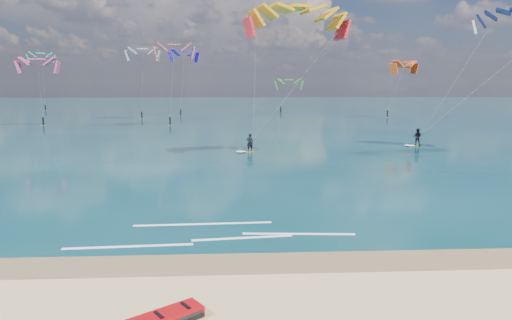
{
  "coord_description": "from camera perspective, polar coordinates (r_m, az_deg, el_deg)",
  "views": [
    {
      "loc": [
        2.78,
        -14.59,
        7.26
      ],
      "look_at": [
        3.95,
        8.0,
        3.38
      ],
      "focal_mm": 32.0,
      "sensor_mm": 36.0,
      "label": 1
    }
  ],
  "objects": [
    {
      "name": "distant_kites",
      "position": [
        92.24,
        -10.35,
        8.87
      ],
      "size": [
        85.72,
        44.92,
        14.12
      ],
      "color": "#D44512",
      "rests_on": "ground"
    },
    {
      "name": "shoreline_foam",
      "position": [
        22.25,
        -4.98,
        -9.24
      ],
      "size": [
        13.39,
        3.62,
        0.01
      ],
      "color": "white",
      "rests_on": "ground"
    },
    {
      "name": "wet_sand_strip",
      "position": [
        19.23,
        -11.33,
        -12.64
      ],
      "size": [
        320.0,
        2.4,
        0.01
      ],
      "primitive_type": "cube",
      "color": "brown",
      "rests_on": "ground"
    },
    {
      "name": "sea",
      "position": [
        118.84,
        -4.33,
        6.2
      ],
      "size": [
        320.0,
        200.0,
        0.04
      ],
      "primitive_type": "cube",
      "color": "#0A3438",
      "rests_on": "ground"
    },
    {
      "name": "ground",
      "position": [
        55.14,
        -5.84,
        2.11
      ],
      "size": [
        320.0,
        320.0,
        0.0
      ],
      "primitive_type": "plane",
      "color": "tan",
      "rests_on": "ground"
    },
    {
      "name": "kitesurfer_main",
      "position": [
        44.39,
        2.25,
        10.84
      ],
      "size": [
        12.39,
        8.15,
        15.74
      ],
      "rotation": [
        0.0,
        0.0,
        0.57
      ],
      "color": "gold",
      "rests_on": "sea"
    },
    {
      "name": "kitesurfer_far",
      "position": [
        53.64,
        24.75,
        9.75
      ],
      "size": [
        13.34,
        9.68,
        15.78
      ],
      "rotation": [
        0.0,
        0.0,
        0.39
      ],
      "color": "#B8DF21",
      "rests_on": "sea"
    }
  ]
}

